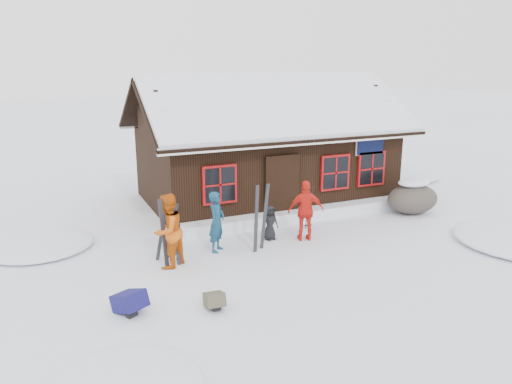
# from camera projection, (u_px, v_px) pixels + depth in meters

# --- Properties ---
(ground) EXTENTS (120.00, 120.00, 0.00)m
(ground) POSITION_uv_depth(u_px,v_px,m) (293.00, 251.00, 12.94)
(ground) COLOR white
(ground) RESTS_ON ground
(mountain_hut) EXTENTS (8.90, 6.09, 4.42)m
(mountain_hut) POSITION_uv_depth(u_px,v_px,m) (264.00, 155.00, 17.52)
(mountain_hut) COLOR black
(mountain_hut) RESTS_ON ground
(snow_drift) EXTENTS (7.60, 0.60, 0.35)m
(snow_drift) POSITION_uv_depth(u_px,v_px,m) (301.00, 214.00, 15.47)
(snow_drift) COLOR white
(snow_drift) RESTS_ON ground
(snow_mounds) EXTENTS (20.60, 13.20, 0.48)m
(snow_mounds) POSITION_uv_depth(u_px,v_px,m) (312.00, 223.00, 15.23)
(snow_mounds) COLOR white
(snow_mounds) RESTS_ON ground
(skier_teal) EXTENTS (0.67, 0.68, 1.59)m
(skier_teal) POSITION_uv_depth(u_px,v_px,m) (217.00, 222.00, 12.78)
(skier_teal) COLOR navy
(skier_teal) RESTS_ON ground
(skier_orange_left) EXTENTS (1.11, 1.08, 1.80)m
(skier_orange_left) POSITION_uv_depth(u_px,v_px,m) (168.00, 231.00, 11.76)
(skier_orange_left) COLOR #C7540E
(skier_orange_left) RESTS_ON ground
(skier_orange_right) EXTENTS (1.06, 0.70, 1.68)m
(skier_orange_right) POSITION_uv_depth(u_px,v_px,m) (306.00, 211.00, 13.56)
(skier_orange_right) COLOR red
(skier_orange_right) RESTS_ON ground
(skier_crouched) EXTENTS (0.52, 0.38, 0.97)m
(skier_crouched) POSITION_uv_depth(u_px,v_px,m) (270.00, 223.00, 13.68)
(skier_crouched) COLOR black
(skier_crouched) RESTS_ON ground
(boulder) EXTENTS (1.73, 1.29, 1.01)m
(boulder) POSITION_uv_depth(u_px,v_px,m) (412.00, 198.00, 16.08)
(boulder) COLOR #4F463F
(boulder) RESTS_ON ground
(ski_pair_left) EXTENTS (0.61, 0.26, 1.49)m
(ski_pair_left) POSITION_uv_depth(u_px,v_px,m) (167.00, 232.00, 12.30)
(ski_pair_left) COLOR black
(ski_pair_left) RESTS_ON ground
(ski_pair_mid) EXTENTS (0.52, 0.13, 1.76)m
(ski_pair_mid) POSITION_uv_depth(u_px,v_px,m) (170.00, 233.00, 11.80)
(ski_pair_mid) COLOR black
(ski_pair_mid) RESTS_ON ground
(ski_pair_right) EXTENTS (0.53, 0.22, 1.79)m
(ski_pair_right) POSITION_uv_depth(u_px,v_px,m) (261.00, 219.00, 12.87)
(ski_pair_right) COLOR black
(ski_pair_right) RESTS_ON ground
(ski_poles) EXTENTS (0.23, 0.11, 1.30)m
(ski_poles) POSITION_uv_depth(u_px,v_px,m) (309.00, 208.00, 14.61)
(ski_poles) COLOR black
(ski_poles) RESTS_ON ground
(backpack_blue) EXTENTS (0.70, 0.77, 0.34)m
(backpack_blue) POSITION_uv_depth(u_px,v_px,m) (130.00, 305.00, 9.74)
(backpack_blue) COLOR #14124F
(backpack_blue) RESTS_ON ground
(backpack_olive) EXTENTS (0.41, 0.52, 0.26)m
(backpack_olive) POSITION_uv_depth(u_px,v_px,m) (214.00, 302.00, 9.92)
(backpack_olive) COLOR #464332
(backpack_olive) RESTS_ON ground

